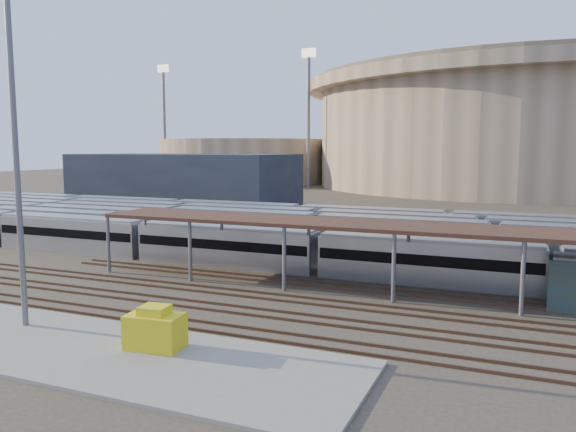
# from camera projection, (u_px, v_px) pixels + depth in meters

# --- Properties ---
(ground) EXTENTS (420.00, 420.00, 0.00)m
(ground) POSITION_uv_depth(u_px,v_px,m) (176.00, 284.00, 46.23)
(ground) COLOR #383026
(ground) RESTS_ON ground
(subway_trains) EXTENTS (122.25, 23.90, 3.60)m
(subway_trains) POSITION_uv_depth(u_px,v_px,m) (304.00, 234.00, 61.38)
(subway_trains) COLOR #ACADB1
(subway_trains) RESTS_ON ground
(inspection_shed) EXTENTS (60.30, 6.00, 5.30)m
(inspection_shed) POSITION_uv_depth(u_px,v_px,m) (461.00, 232.00, 40.84)
(inspection_shed) COLOR slate
(inspection_shed) RESTS_ON ground
(empty_tracks) EXTENTS (170.00, 9.62, 0.18)m
(empty_tracks) POSITION_uv_depth(u_px,v_px,m) (138.00, 297.00, 41.64)
(empty_tracks) COLOR #4C3323
(empty_tracks) RESTS_ON ground
(stadium) EXTENTS (124.00, 124.00, 32.50)m
(stadium) POSITION_uv_depth(u_px,v_px,m) (522.00, 130.00, 162.80)
(stadium) COLOR tan
(stadium) RESTS_ON ground
(secondary_arena) EXTENTS (56.00, 56.00, 14.00)m
(secondary_arena) POSITION_uv_depth(u_px,v_px,m) (246.00, 161.00, 187.45)
(secondary_arena) COLOR tan
(secondary_arena) RESTS_ON ground
(service_building) EXTENTS (42.00, 20.00, 10.00)m
(service_building) POSITION_uv_depth(u_px,v_px,m) (185.00, 180.00, 109.43)
(service_building) COLOR #1E232D
(service_building) RESTS_ON ground
(floodlight_0) EXTENTS (4.00, 1.00, 38.40)m
(floodlight_0) POSITION_uv_depth(u_px,v_px,m) (308.00, 114.00, 155.98)
(floodlight_0) COLOR slate
(floodlight_0) RESTS_ON ground
(floodlight_1) EXTENTS (4.00, 1.00, 38.40)m
(floodlight_1) POSITION_uv_depth(u_px,v_px,m) (164.00, 119.00, 186.28)
(floodlight_1) COLOR slate
(floodlight_1) RESTS_ON ground
(floodlight_3) EXTENTS (4.00, 1.00, 38.40)m
(floodlight_3) POSITION_uv_depth(u_px,v_px,m) (414.00, 121.00, 194.06)
(floodlight_3) COLOR slate
(floodlight_3) RESTS_ON ground
(yard_light_pole) EXTENTS (0.80, 0.36, 21.37)m
(yard_light_pole) POSITION_uv_depth(u_px,v_px,m) (16.00, 150.00, 33.47)
(yard_light_pole) COLOR slate
(yard_light_pole) RESTS_ON apron
(yellow_equipment) EXTENTS (3.21, 2.20, 1.89)m
(yellow_equipment) POSITION_uv_depth(u_px,v_px,m) (155.00, 331.00, 30.63)
(yellow_equipment) COLOR yellow
(yellow_equipment) RESTS_ON apron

